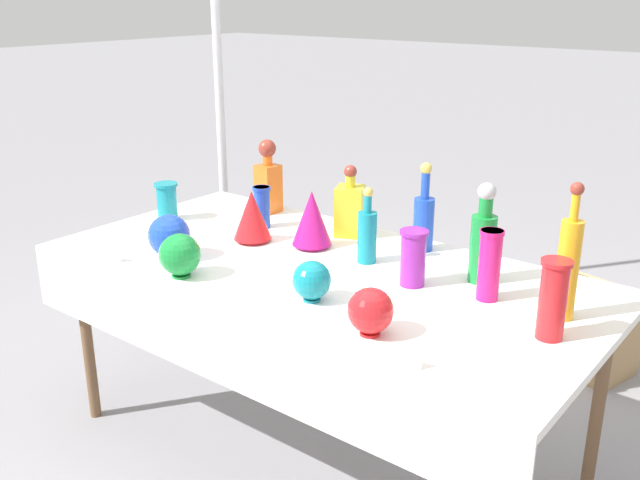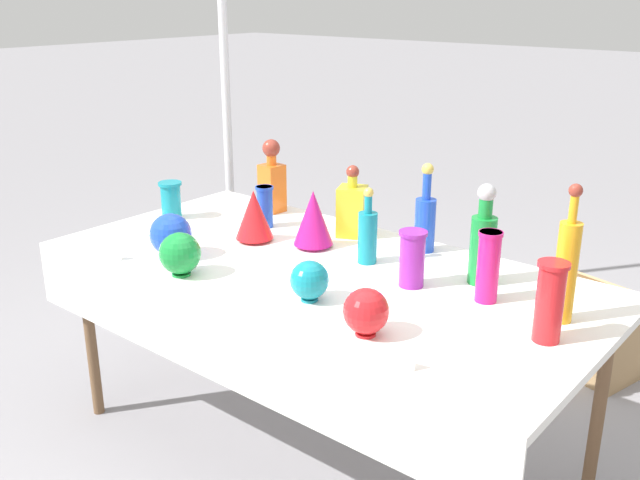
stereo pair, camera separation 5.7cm
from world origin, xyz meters
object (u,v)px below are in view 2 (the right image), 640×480
tall_bottle_0 (483,241)px  canopy_pole (227,119)px  fluted_vase_0 (313,218)px  round_bowl_1 (309,280)px  square_decanter_1 (352,209)px  slender_vase_2 (171,199)px  square_decanter_0 (272,179)px  slender_vase_0 (550,300)px  cardboard_box_behind_left (593,336)px  slender_vase_3 (265,205)px  round_bowl_2 (366,311)px  slender_vase_1 (412,257)px  slender_vase_4 (488,265)px  tall_bottle_2 (566,267)px  tall_bottle_3 (368,234)px  round_bowl_3 (171,235)px  round_bowl_0 (180,253)px  fluted_vase_1 (254,215)px  tall_bottle_1 (425,219)px

tall_bottle_0 → canopy_pole: bearing=164.9°
fluted_vase_0 → round_bowl_1: 0.49m
square_decanter_1 → slender_vase_2: square_decanter_1 is taller
square_decanter_0 → round_bowl_1: (0.74, -0.62, -0.08)m
slender_vase_0 → cardboard_box_behind_left: 1.51m
slender_vase_3 → round_bowl_2: bearing=-30.5°
slender_vase_1 → canopy_pole: size_ratio=0.07×
slender_vase_4 → round_bowl_1: size_ratio=1.75×
square_decanter_1 → slender_vase_1: size_ratio=1.50×
slender_vase_2 → fluted_vase_0: 0.70m
square_decanter_0 → cardboard_box_behind_left: (1.15, 0.90, -0.73)m
tall_bottle_2 → tall_bottle_3: (-0.71, 0.02, -0.06)m
round_bowl_1 → round_bowl_3: size_ratio=0.81×
tall_bottle_0 → tall_bottle_3: (-0.40, -0.09, -0.04)m
fluted_vase_0 → cardboard_box_behind_left: (0.72, 1.13, -0.70)m
tall_bottle_3 → square_decanter_0: (-0.68, 0.24, 0.04)m
square_decanter_0 → canopy_pole: (-0.58, 0.30, 0.15)m
canopy_pole → tall_bottle_3: bearing=-22.9°
tall_bottle_0 → round_bowl_2: 0.56m
slender_vase_4 → fluted_vase_0: (-0.73, 0.04, -0.01)m
tall_bottle_0 → cardboard_box_behind_left: (0.07, 1.05, -0.73)m
square_decanter_1 → round_bowl_1: bearing=-64.6°
cardboard_box_behind_left → canopy_pole: (-1.74, -0.60, 0.88)m
square_decanter_1 → round_bowl_1: size_ratio=2.17×
slender_vase_1 → slender_vase_2: slender_vase_1 is taller
tall_bottle_0 → fluted_vase_0: 0.66m
round_bowl_3 → slender_vase_0: bearing=10.1°
round_bowl_2 → round_bowl_3: bearing=176.4°
fluted_vase_0 → round_bowl_3: fluted_vase_0 is taller
tall_bottle_3 → slender_vase_3: (-0.56, 0.06, -0.01)m
slender_vase_3 → round_bowl_3: slender_vase_3 is taller
slender_vase_0 → round_bowl_0: slender_vase_0 is taller
tall_bottle_3 → slender_vase_2: tall_bottle_3 is taller
square_decanter_0 → fluted_vase_1: 0.39m
slender_vase_1 → round_bowl_2: size_ratio=1.35×
slender_vase_0 → round_bowl_3: 1.33m
slender_vase_2 → slender_vase_4: size_ratio=0.69×
slender_vase_2 → round_bowl_3: bearing=-39.3°
slender_vase_1 → cardboard_box_behind_left: slender_vase_1 is taller
tall_bottle_3 → canopy_pole: bearing=157.1°
fluted_vase_0 → round_bowl_3: (-0.33, -0.41, -0.03)m
slender_vase_3 → slender_vase_4: 1.04m
tall_bottle_1 → slender_vase_0: bearing=-32.1°
slender_vase_3 → tall_bottle_3: bearing=-6.3°
slender_vase_4 → canopy_pole: 1.84m
tall_bottle_1 → round_bowl_1: bearing=-93.4°
square_decanter_1 → round_bowl_3: bearing=-120.9°
fluted_vase_1 → cardboard_box_behind_left: (0.94, 1.22, -0.69)m
slender_vase_2 → fluted_vase_0: fluted_vase_0 is taller
tall_bottle_0 → tall_bottle_3: 0.41m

